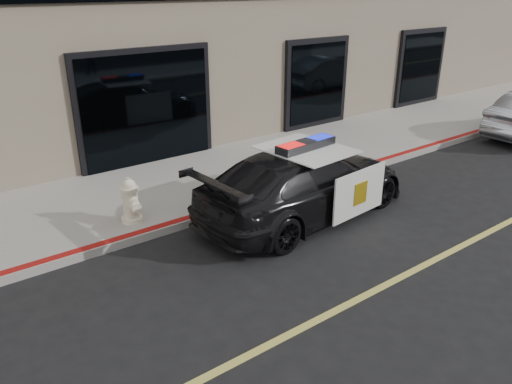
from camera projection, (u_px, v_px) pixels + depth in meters
ground at (406, 275)px, 7.84m from camera, size 120.00×120.00×0.00m
sidewalk_n at (223, 175)px, 11.68m from camera, size 60.00×3.50×0.15m
police_car at (305, 183)px, 9.58m from camera, size 2.72×4.99×1.53m
fire_hydrant at (131, 201)px, 9.10m from camera, size 0.39×0.54×0.86m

